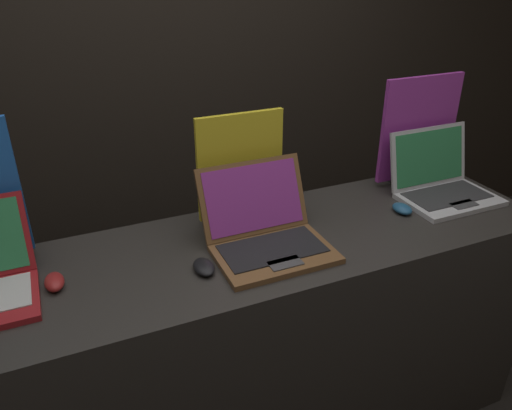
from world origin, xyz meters
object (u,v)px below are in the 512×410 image
object	(u,v)px
promo_stand_middle	(240,171)
laptop_back	(441,182)
mouse_middle	(204,267)
mouse_front	(54,282)
laptop_middle	(266,231)
promo_stand_back	(418,133)
mouse_back	(402,209)

from	to	relation	value
promo_stand_middle	laptop_back	bearing A→B (deg)	-10.28
mouse_middle	promo_stand_middle	size ratio (longest dim) A/B	0.25
mouse_front	laptop_middle	bearing A→B (deg)	-3.66
laptop_middle	promo_stand_back	size ratio (longest dim) A/B	0.84
mouse_front	laptop_back	distance (m)	1.51
mouse_front	promo_stand_middle	bearing A→B (deg)	14.99
promo_stand_middle	promo_stand_back	bearing A→B (deg)	1.88
laptop_middle	mouse_middle	distance (m)	0.25
promo_stand_middle	laptop_back	xyz separation A→B (m)	(0.83, -0.15, -0.13)
laptop_middle	promo_stand_middle	xyz separation A→B (m)	(0.00, 0.23, 0.13)
mouse_back	promo_stand_back	xyz separation A→B (m)	(0.24, 0.24, 0.20)
laptop_middle	mouse_middle	world-z (taller)	laptop_middle
laptop_middle	promo_stand_back	xyz separation A→B (m)	(0.83, 0.25, 0.16)
mouse_middle	mouse_back	bearing A→B (deg)	4.97
laptop_middle	promo_stand_back	distance (m)	0.88
laptop_middle	laptop_back	world-z (taller)	laptop_back
mouse_middle	promo_stand_back	world-z (taller)	promo_stand_back
promo_stand_middle	promo_stand_back	xyz separation A→B (m)	(0.83, 0.03, 0.02)
laptop_back	promo_stand_back	size ratio (longest dim) A/B	0.83
laptop_back	mouse_front	bearing A→B (deg)	-178.78
mouse_front	mouse_back	size ratio (longest dim) A/B	1.07
mouse_front	promo_stand_middle	size ratio (longest dim) A/B	0.24
laptop_back	mouse_back	xyz separation A→B (m)	(-0.24, -0.06, -0.04)
promo_stand_middle	promo_stand_back	distance (m)	0.83
laptop_middle	promo_stand_middle	world-z (taller)	promo_stand_middle
promo_stand_back	laptop_back	bearing A→B (deg)	-90.00
laptop_back	mouse_back	distance (m)	0.25
mouse_front	laptop_middle	distance (m)	0.68
laptop_middle	promo_stand_back	world-z (taller)	promo_stand_back
mouse_back	promo_stand_middle	bearing A→B (deg)	160.56
mouse_front	mouse_middle	xyz separation A→B (m)	(0.44, -0.10, -0.00)
mouse_front	mouse_back	world-z (taller)	mouse_front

